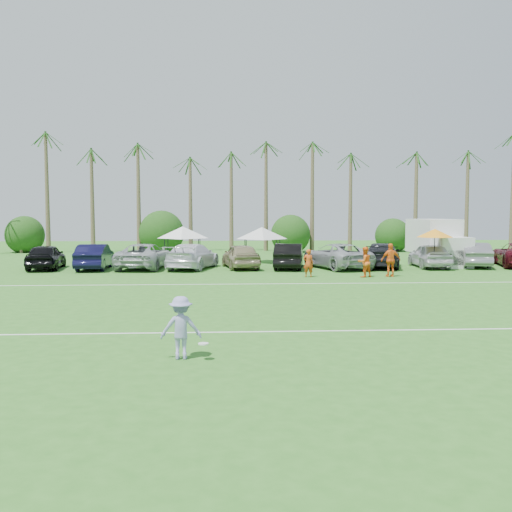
{
  "coord_description": "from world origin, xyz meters",
  "views": [
    {
      "loc": [
        -0.31,
        -15.67,
        3.76
      ],
      "look_at": [
        1.29,
        12.41,
        1.6
      ],
      "focal_mm": 40.0,
      "sensor_mm": 36.0,
      "label": 1
    }
  ],
  "objects": [
    {
      "name": "parked_car_0",
      "position": [
        -12.04,
        22.58,
        0.84
      ],
      "size": [
        2.46,
        5.1,
        1.68
      ],
      "primitive_type": "imported",
      "rotation": [
        0.0,
        0.0,
        3.24
      ],
      "color": "black",
      "rests_on": "ground"
    },
    {
      "name": "canopy_tent_right",
      "position": [
        2.56,
        26.79,
        2.65
      ],
      "size": [
        3.82,
        3.82,
        3.1
      ],
      "color": "black",
      "rests_on": "ground"
    },
    {
      "name": "field_lines",
      "position": [
        0.0,
        8.0,
        0.01
      ],
      "size": [
        80.0,
        12.1,
        0.01
      ],
      "color": "white",
      "rests_on": "ground"
    },
    {
      "name": "box_truck",
      "position": [
        15.08,
        24.43,
        1.74
      ],
      "size": [
        2.73,
        6.45,
        3.26
      ],
      "rotation": [
        0.0,
        0.0,
        0.06
      ],
      "color": "white",
      "rests_on": "ground"
    },
    {
      "name": "parked_car_3",
      "position": [
        -2.38,
        22.41,
        0.84
      ],
      "size": [
        3.82,
        6.2,
        1.68
      ],
      "primitive_type": "imported",
      "rotation": [
        0.0,
        0.0,
        2.87
      ],
      "color": "white",
      "rests_on": "ground"
    },
    {
      "name": "palm_tree_8",
      "position": [
        13.0,
        38.0,
        7.48
      ],
      "size": [
        2.4,
        2.4,
        8.9
      ],
      "color": "brown",
      "rests_on": "ground"
    },
    {
      "name": "bush_tree_2",
      "position": [
        6.0,
        39.0,
        1.8
      ],
      "size": [
        4.0,
        4.0,
        4.0
      ],
      "color": "brown",
      "rests_on": "ground"
    },
    {
      "name": "palm_tree_1",
      "position": [
        -17.0,
        38.0,
        8.35
      ],
      "size": [
        2.4,
        2.4,
        9.9
      ],
      "color": "brown",
      "rests_on": "ground"
    },
    {
      "name": "palm_tree_3",
      "position": [
        -8.0,
        38.0,
        10.06
      ],
      "size": [
        2.4,
        2.4,
        11.9
      ],
      "color": "brown",
      "rests_on": "ground"
    },
    {
      "name": "ground",
      "position": [
        0.0,
        0.0,
        0.0
      ],
      "size": [
        120.0,
        120.0,
        0.0
      ],
      "primitive_type": "plane",
      "color": "#2D6B20",
      "rests_on": "ground"
    },
    {
      "name": "parked_car_7",
      "position": [
        10.5,
        22.57,
        0.84
      ],
      "size": [
        3.89,
        6.21,
        1.68
      ],
      "primitive_type": "imported",
      "rotation": [
        0.0,
        0.0,
        2.86
      ],
      "color": "black",
      "rests_on": "ground"
    },
    {
      "name": "parked_car_2",
      "position": [
        -5.6,
        22.66,
        0.84
      ],
      "size": [
        3.51,
        6.34,
        1.68
      ],
      "primitive_type": "imported",
      "rotation": [
        0.0,
        0.0,
        3.02
      ],
      "color": "#A5A9AE",
      "rests_on": "ground"
    },
    {
      "name": "parked_car_9",
      "position": [
        16.94,
        22.66,
        0.84
      ],
      "size": [
        3.03,
        5.38,
        1.68
      ],
      "primitive_type": "imported",
      "rotation": [
        0.0,
        0.0,
        2.88
      ],
      "color": "slate",
      "rests_on": "ground"
    },
    {
      "name": "palm_tree_4",
      "position": [
        -4.0,
        38.0,
        7.48
      ],
      "size": [
        2.4,
        2.4,
        8.9
      ],
      "color": "brown",
      "rests_on": "ground"
    },
    {
      "name": "palm_tree_10",
      "position": [
        23.0,
        38.0,
        9.21
      ],
      "size": [
        2.4,
        2.4,
        10.9
      ],
      "color": "brown",
      "rests_on": "ground"
    },
    {
      "name": "palm_tree_7",
      "position": [
        8.0,
        38.0,
        10.06
      ],
      "size": [
        2.4,
        2.4,
        11.9
      ],
      "color": "brown",
      "rests_on": "ground"
    },
    {
      "name": "palm_tree_11",
      "position": [
        27.0,
        38.0,
        10.06
      ],
      "size": [
        2.4,
        2.4,
        11.9
      ],
      "color": "brown",
      "rests_on": "ground"
    },
    {
      "name": "canopy_tent_left",
      "position": [
        -3.4,
        27.78,
        2.69
      ],
      "size": [
        3.88,
        3.88,
        3.14
      ],
      "color": "black",
      "rests_on": "ground"
    },
    {
      "name": "sideline_player_c",
      "position": [
        9.45,
        16.98,
        0.98
      ],
      "size": [
        1.17,
        0.53,
        1.95
      ],
      "primitive_type": "imported",
      "rotation": [
        0.0,
        0.0,
        3.19
      ],
      "color": "orange",
      "rests_on": "ground"
    },
    {
      "name": "parked_car_5",
      "position": [
        4.06,
        22.2,
        0.84
      ],
      "size": [
        2.57,
        5.31,
        1.68
      ],
      "primitive_type": "imported",
      "rotation": [
        0.0,
        0.0,
        2.98
      ],
      "color": "black",
      "rests_on": "ground"
    },
    {
      "name": "parked_car_4",
      "position": [
        0.84,
        22.47,
        0.84
      ],
      "size": [
        2.76,
        5.18,
        1.68
      ],
      "primitive_type": "imported",
      "rotation": [
        0.0,
        0.0,
        3.3
      ],
      "color": "tan",
      "rests_on": "ground"
    },
    {
      "name": "frisbee_player",
      "position": [
        -1.41,
        -1.17,
        0.81
      ],
      "size": [
        1.24,
        0.63,
        1.62
      ],
      "rotation": [
        0.0,
        0.0,
        3.17
      ],
      "color": "#9592D0",
      "rests_on": "ground"
    },
    {
      "name": "sideline_player_b",
      "position": [
        7.86,
        16.82,
        0.88
      ],
      "size": [
        1.05,
        0.95,
        1.77
      ],
      "primitive_type": "imported",
      "rotation": [
        0.0,
        0.0,
        3.54
      ],
      "color": "orange",
      "rests_on": "ground"
    },
    {
      "name": "sideline_player_a",
      "position": [
        4.61,
        17.08,
        0.82
      ],
      "size": [
        0.61,
        0.41,
        1.63
      ],
      "primitive_type": "imported",
      "rotation": [
        0.0,
        0.0,
        3.11
      ],
      "color": "#D04A17",
      "rests_on": "ground"
    },
    {
      "name": "parked_car_8",
      "position": [
        13.72,
        22.29,
        0.84
      ],
      "size": [
        2.28,
        5.04,
        1.68
      ],
      "primitive_type": "imported",
      "rotation": [
        0.0,
        0.0,
        3.08
      ],
      "color": "silver",
      "rests_on": "ground"
    },
    {
      "name": "parked_car_1",
      "position": [
        -8.82,
        22.36,
        0.84
      ],
      "size": [
        1.94,
        5.15,
        1.68
      ],
      "primitive_type": "imported",
      "rotation": [
        0.0,
        0.0,
        3.17
      ],
      "color": "black",
      "rests_on": "ground"
    },
    {
      "name": "parked_car_6",
      "position": [
        7.28,
        22.12,
        0.84
      ],
      "size": [
        4.45,
        6.59,
        1.68
      ],
      "primitive_type": "imported",
      "rotation": [
        0.0,
        0.0,
        3.44
      ],
      "color": "#A8ACB1",
      "rests_on": "ground"
    },
    {
      "name": "palm_tree_6",
      "position": [
        4.0,
        38.0,
        9.21
      ],
      "size": [
        2.4,
        2.4,
        10.9
      ],
      "color": "brown",
      "rests_on": "ground"
    },
    {
      "name": "market_umbrella",
      "position": [
        13.42,
        20.66,
        2.42
      ],
      "size": [
        2.42,
        2.42,
        2.69
      ],
      "color": "black",
      "rests_on": "ground"
    },
    {
      "name": "bush_tree_3",
      "position": [
        16.0,
        39.0,
        1.8
      ],
      "size": [
        4.0,
        4.0,
        4.0
      ],
      "color": "brown",
      "rests_on": "ground"
    },
    {
      "name": "palm_tree_9",
      "position": [
        18.0,
        38.0,
        8.35
      ],
      "size": [
        2.4,
        2.4,
        9.9
      ],
      "color": "brown",
      "rests_on": "ground"
    },
    {
      "name": "palm_tree_5",
      "position": [
        0.0,
        38.0,
        8.35
      ],
      "size": [
        2.4,
        2.4,
        9.9
      ],
      "color": "brown",
      "rests_on": "ground"
    },
    {
      "name": "palm_tree_2",
      "position": [
        -12.0,
        38.0,
        9.21
      ],
      "size": [
        2.4,
        2.4,
        10.9
      ],
      "color": "brown",
      "rests_on": "ground"
    },
    {
      "name": "bush_tree_1",
      "position": [
        -6.0,
        39.0,
        1.8
      ],
      "size": [
        4.0,
        4.0,
        4.0
      ],
      "color": "brown",
      "rests_on": "ground"
    },
    {
      "name": "bush_tree_0",
      "position": [
        -19.0,
        39.0,
        1.8
      ],
      "size": [
        4.0,
        4.0,
        4.0
      ],
      "color": "brown",
      "rests_on": "ground"
    }
  ]
}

